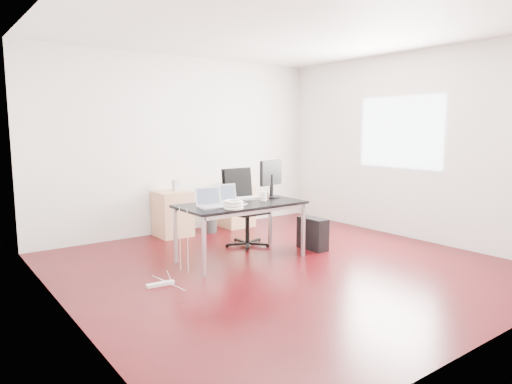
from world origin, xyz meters
TOP-DOWN VIEW (x-y plane):
  - room_shell at (0.04, 0.00)m, footprint 5.00×5.00m
  - desk at (-0.24, 0.54)m, footprint 1.60×0.80m
  - office_chair at (0.20, 1.12)m, footprint 0.48×0.50m
  - filing_cabinet_left at (-0.36, 2.23)m, footprint 0.50×0.50m
  - filing_cabinet_right at (0.82, 2.23)m, footprint 0.50×0.50m
  - pc_tower at (0.84, 0.36)m, footprint 0.20×0.45m
  - wastebasket at (0.22, 2.10)m, footprint 0.27×0.27m
  - power_strip at (-1.51, 0.23)m, footprint 0.30×0.09m
  - laptop_left at (-0.70, 0.51)m, footprint 0.36×0.29m
  - laptop_right at (-0.37, 0.64)m, footprint 0.33×0.26m
  - monitor at (0.36, 0.69)m, footprint 0.45×0.26m
  - keyboard at (0.01, 0.80)m, footprint 0.45×0.18m
  - cup_white at (0.09, 0.50)m, footprint 0.09×0.09m
  - cup_brown at (0.18, 0.58)m, footprint 0.08×0.08m
  - cable_coil at (-0.57, 0.23)m, footprint 0.24×0.24m
  - power_adapter at (-0.45, 0.35)m, footprint 0.09×0.09m
  - speaker at (-0.30, 2.24)m, footprint 0.10×0.09m
  - navy_garment at (0.90, 2.26)m, footprint 0.31×0.25m

SIDE VIEW (x-z plane):
  - power_strip at x=-1.51m, z-range 0.00..0.04m
  - wastebasket at x=0.22m, z-range 0.00..0.28m
  - pc_tower at x=0.84m, z-range 0.00..0.44m
  - filing_cabinet_left at x=-0.36m, z-range 0.00..0.70m
  - filing_cabinet_right at x=0.82m, z-range 0.00..0.70m
  - office_chair at x=0.20m, z-range 0.06..1.15m
  - desk at x=-0.24m, z-range 0.31..1.04m
  - keyboard at x=0.01m, z-range 0.73..0.75m
  - power_adapter at x=-0.45m, z-range 0.73..0.76m
  - navy_garment at x=0.90m, z-range 0.70..0.79m
  - cup_brown at x=0.18m, z-range 0.73..0.83m
  - cable_coil at x=-0.57m, z-range 0.73..0.84m
  - laptop_left at x=-0.70m, z-range 0.67..0.90m
  - laptop_right at x=-0.37m, z-range 0.67..0.90m
  - speaker at x=-0.30m, z-range 0.70..0.88m
  - cup_white at x=0.09m, z-range 0.73..0.85m
  - monitor at x=0.36m, z-range 0.76..1.27m
  - room_shell at x=0.04m, z-range -1.10..3.90m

